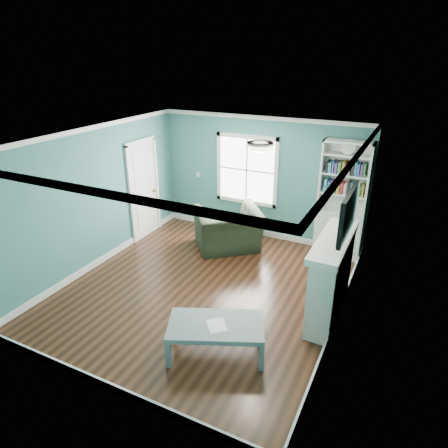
% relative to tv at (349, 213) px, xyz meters
% --- Properties ---
extents(floor, '(5.00, 5.00, 0.00)m').
position_rel_tv_xyz_m(floor, '(-2.20, -0.20, -1.72)').
color(floor, black).
rests_on(floor, ground).
extents(room_walls, '(5.00, 5.00, 5.00)m').
position_rel_tv_xyz_m(room_walls, '(-2.20, -0.20, -0.14)').
color(room_walls, '#377473').
rests_on(room_walls, ground).
extents(trim, '(4.50, 5.00, 2.60)m').
position_rel_tv_xyz_m(trim, '(-2.20, -0.20, -0.49)').
color(trim, white).
rests_on(trim, ground).
extents(window, '(1.40, 0.06, 1.50)m').
position_rel_tv_xyz_m(window, '(-2.50, 2.29, -0.27)').
color(window, white).
rests_on(window, room_walls).
extents(bookshelf, '(0.90, 0.35, 2.31)m').
position_rel_tv_xyz_m(bookshelf, '(-0.43, 2.10, -0.80)').
color(bookshelf, silver).
rests_on(bookshelf, ground).
extents(fireplace, '(0.44, 1.58, 1.30)m').
position_rel_tv_xyz_m(fireplace, '(-0.12, 0.00, -1.09)').
color(fireplace, black).
rests_on(fireplace, ground).
extents(tv, '(0.06, 1.10, 0.65)m').
position_rel_tv_xyz_m(tv, '(0.00, 0.00, 0.00)').
color(tv, black).
rests_on(tv, fireplace).
extents(door, '(0.12, 0.98, 2.17)m').
position_rel_tv_xyz_m(door, '(-4.42, 1.20, -0.65)').
color(door, silver).
rests_on(door, ground).
extents(ceiling_fixture, '(0.38, 0.38, 0.15)m').
position_rel_tv_xyz_m(ceiling_fixture, '(-1.30, -0.10, 0.82)').
color(ceiling_fixture, white).
rests_on(ceiling_fixture, room_walls).
extents(light_switch, '(0.08, 0.01, 0.12)m').
position_rel_tv_xyz_m(light_switch, '(-3.70, 2.28, -0.52)').
color(light_switch, white).
rests_on(light_switch, room_walls).
extents(recliner, '(1.52, 1.46, 1.12)m').
position_rel_tv_xyz_m(recliner, '(-2.51, 1.40, -1.17)').
color(recliner, black).
rests_on(recliner, ground).
extents(coffee_table, '(1.44, 1.14, 0.46)m').
position_rel_tv_xyz_m(coffee_table, '(-1.29, -1.51, -1.32)').
color(coffee_table, '#545E65').
rests_on(coffee_table, ground).
extents(paper_sheet, '(0.37, 0.38, 0.00)m').
position_rel_tv_xyz_m(paper_sheet, '(-1.26, -1.54, -1.26)').
color(paper_sheet, white).
rests_on(paper_sheet, coffee_table).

